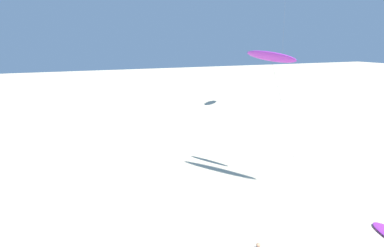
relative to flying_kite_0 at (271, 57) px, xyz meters
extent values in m
ellipsoid|color=purple|center=(0.00, 0.00, 0.00)|extent=(2.04, 4.62, 1.29)
ellipsoid|color=blue|center=(0.00, 0.00, 0.03)|extent=(1.64, 4.54, 0.74)
cylinder|color=#4C4C51|center=(0.34, -1.69, -4.93)|extent=(0.70, 3.40, 9.71)
cylinder|color=#4C4C51|center=(17.89, 21.57, 0.98)|extent=(2.95, 3.22, 21.51)
sphere|color=tan|center=(-8.82, -11.38, -8.16)|extent=(0.21, 0.21, 0.21)
camera|label=1|loc=(-20.53, -27.68, 1.50)|focal=42.41mm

